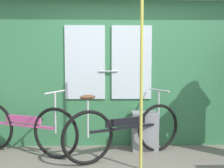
# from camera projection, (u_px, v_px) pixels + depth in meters

# --- Properties ---
(train_door_wall) EXTENTS (4.93, 0.28, 2.24)m
(train_door_wall) POSITION_uv_depth(u_px,v_px,m) (121.00, 69.00, 3.71)
(train_door_wall) COLOR #387A4C
(train_door_wall) RESTS_ON ground_plane
(bicycle_near_door) EXTENTS (1.61, 0.83, 0.89)m
(bicycle_near_door) POSITION_uv_depth(u_px,v_px,m) (125.00, 131.00, 3.23)
(bicycle_near_door) COLOR black
(bicycle_near_door) RESTS_ON ground_plane
(bicycle_leaning_behind) EXTENTS (1.63, 0.74, 0.89)m
(bicycle_leaning_behind) POSITION_uv_depth(u_px,v_px,m) (23.00, 128.00, 3.38)
(bicycle_leaning_behind) COLOR black
(bicycle_leaning_behind) RESTS_ON ground_plane
(trash_bin_by_wall) EXTENTS (0.37, 0.28, 0.56)m
(trash_bin_by_wall) POSITION_uv_depth(u_px,v_px,m) (144.00, 131.00, 3.56)
(trash_bin_by_wall) COLOR gray
(trash_bin_by_wall) RESTS_ON ground_plane
(handrail_pole) EXTENTS (0.04, 0.04, 2.20)m
(handrail_pole) POSITION_uv_depth(u_px,v_px,m) (141.00, 76.00, 2.81)
(handrail_pole) COLOR #C6C14C
(handrail_pole) RESTS_ON ground_plane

